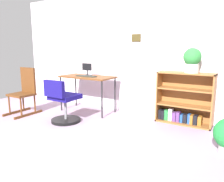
{
  "coord_description": "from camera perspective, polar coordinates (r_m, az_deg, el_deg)",
  "views": [
    {
      "loc": [
        2.34,
        -1.95,
        1.3
      ],
      "look_at": [
        0.45,
        1.11,
        0.61
      ],
      "focal_mm": 36.32,
      "sensor_mm": 36.0,
      "label": 1
    }
  ],
  "objects": [
    {
      "name": "ground_plane",
      "position": [
        3.32,
        -17.34,
        -12.82
      ],
      "size": [
        6.24,
        6.24,
        0.0
      ],
      "primitive_type": "plane",
      "color": "#9E859D"
    },
    {
      "name": "wall_back",
      "position": [
        4.73,
        2.06,
        9.69
      ],
      "size": [
        5.2,
        0.12,
        2.42
      ],
      "color": "silver",
      "rests_on": "ground_plane"
    },
    {
      "name": "desk",
      "position": [
        4.63,
        -6.24,
        3.03
      ],
      "size": [
        1.11,
        0.55,
        0.74
      ],
      "color": "brown",
      "rests_on": "ground_plane"
    },
    {
      "name": "monitor",
      "position": [
        4.69,
        -6.3,
        5.27
      ],
      "size": [
        0.23,
        0.19,
        0.25
      ],
      "color": "#262628",
      "rests_on": "desk"
    },
    {
      "name": "keyboard",
      "position": [
        4.55,
        -6.5,
        3.75
      ],
      "size": [
        0.44,
        0.12,
        0.02
      ],
      "primitive_type": "cube",
      "color": "#292D27",
      "rests_on": "desk"
    },
    {
      "name": "office_chair",
      "position": [
        4.06,
        -12.18,
        -3.21
      ],
      "size": [
        0.52,
        0.55,
        0.77
      ],
      "color": "black",
      "rests_on": "ground_plane"
    },
    {
      "name": "rocking_chair",
      "position": [
        4.82,
        -21.14,
        0.04
      ],
      "size": [
        0.42,
        0.64,
        0.92
      ],
      "color": "#562F15",
      "rests_on": "ground_plane"
    },
    {
      "name": "bookshelf_low",
      "position": [
        4.13,
        17.71,
        -2.48
      ],
      "size": [
        0.94,
        0.3,
        0.9
      ],
      "color": "brown",
      "rests_on": "ground_plane"
    },
    {
      "name": "potted_plant_on_shelf",
      "position": [
        3.95,
        19.52,
        7.44
      ],
      "size": [
        0.29,
        0.29,
        0.41
      ],
      "color": "#B7B2A8",
      "rests_on": "bookshelf_low"
    }
  ]
}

